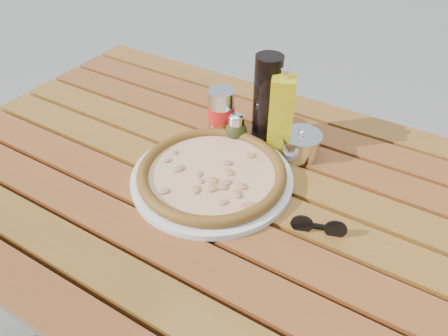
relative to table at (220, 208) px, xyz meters
The scene contains 10 objects.
table is the anchor object (origin of this frame).
plate 0.09m from the table, behind, with size 0.36×0.36×0.01m, color silver.
pizza 0.10m from the table, behind, with size 0.36×0.36×0.03m.
pepper_shaker 0.22m from the table, 119.83° to the left, with size 0.06×0.06×0.08m.
oregano_shaker 0.20m from the table, 107.62° to the left, with size 0.07×0.07×0.08m.
dark_bottle 0.28m from the table, 89.18° to the left, with size 0.07×0.07×0.22m, color black.
soda_can 0.24m from the table, 120.31° to the left, with size 0.08×0.08×0.12m.
olive_oil_cruet 0.26m from the table, 74.49° to the left, with size 0.07×0.07×0.21m.
parmesan_tin 0.24m from the table, 60.09° to the left, with size 0.12×0.12×0.07m.
sunglasses 0.26m from the table, ahead, with size 0.11×0.06×0.04m.
Camera 1 is at (0.39, -0.62, 1.39)m, focal length 35.00 mm.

